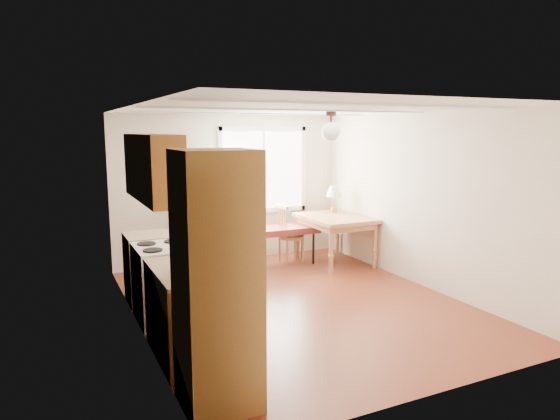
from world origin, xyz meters
TOP-DOWN VIEW (x-y plane):
  - room_shell at (0.00, 0.00)m, footprint 4.60×5.60m
  - kitchen_run at (-1.72, -0.63)m, footprint 0.65×3.40m
  - window_unit at (0.60, 2.47)m, footprint 1.64×0.05m
  - pendant_light at (0.70, 0.40)m, footprint 0.26×0.26m
  - refrigerator at (-0.22, 1.89)m, footprint 0.84×0.84m
  - bench at (0.56, 1.84)m, footprint 1.41×0.56m
  - dining_table at (1.50, 1.54)m, footprint 0.97×1.30m
  - chair at (0.77, 1.90)m, footprint 0.44×0.44m
  - table_lamp at (1.67, 1.85)m, footprint 0.27×0.27m
  - coffee_maker at (-1.72, -1.15)m, footprint 0.26×0.31m
  - kettle at (-1.75, -0.88)m, footprint 0.11×0.11m

SIDE VIEW (x-z plane):
  - chair at x=0.77m, z-range 0.07..1.06m
  - bench at x=0.56m, z-range 0.25..0.90m
  - dining_table at x=1.50m, z-range 0.30..1.11m
  - kitchen_run at x=-1.72m, z-range -0.26..1.94m
  - refrigerator at x=-0.22m, z-range 0.00..1.82m
  - kettle at x=-1.75m, z-range 0.88..1.09m
  - coffee_maker at x=-1.72m, z-range 0.85..1.25m
  - table_lamp at x=1.67m, z-range 0.91..1.38m
  - room_shell at x=0.00m, z-range -0.06..2.56m
  - window_unit at x=0.60m, z-range 0.79..2.31m
  - pendant_light at x=0.70m, z-range 2.04..2.44m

